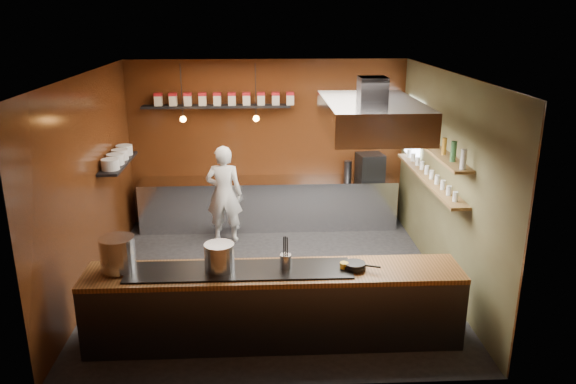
{
  "coord_description": "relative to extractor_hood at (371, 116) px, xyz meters",
  "views": [
    {
      "loc": [
        -0.13,
        -7.52,
        3.78
      ],
      "look_at": [
        0.26,
        0.4,
        1.23
      ],
      "focal_mm": 35.0,
      "sensor_mm": 36.0,
      "label": 1
    }
  ],
  "objects": [
    {
      "name": "wine_glasses",
      "position": [
        1.04,
        0.7,
        -0.97
      ],
      "size": [
        0.07,
        2.37,
        0.13
      ],
      "color": "silver",
      "rests_on": "bottle_shelf_lower"
    },
    {
      "name": "window_pane",
      "position": [
        1.15,
        2.1,
        -0.61
      ],
      "size": [
        0.0,
        1.0,
        1.0
      ],
      "primitive_type": "plane",
      "rotation": [
        1.57,
        0.0,
        -1.57
      ],
      "color": "white",
      "rests_on": "right_wall"
    },
    {
      "name": "prep_counter",
      "position": [
        -1.3,
        2.57,
        -2.06
      ],
      "size": [
        4.6,
        0.65,
        0.9
      ],
      "primitive_type": "cube",
      "color": "silver",
      "rests_on": "floor"
    },
    {
      "name": "pendant_right",
      "position": [
        -1.5,
        2.1,
        -0.35
      ],
      "size": [
        0.1,
        0.1,
        0.95
      ],
      "color": "black",
      "rests_on": "ceiling"
    },
    {
      "name": "extractor_hood",
      "position": [
        0.0,
        0.0,
        0.0
      ],
      "size": [
        1.2,
        2.0,
        0.72
      ],
      "color": "#38383D",
      "rests_on": "ceiling"
    },
    {
      "name": "stockpot_small",
      "position": [
        -1.92,
        -1.2,
        -1.4
      ],
      "size": [
        0.45,
        0.45,
        0.33
      ],
      "primitive_type": "cylinder",
      "rotation": [
        0.0,
        0.0,
        -0.37
      ],
      "color": "silver",
      "rests_on": "pass_counter"
    },
    {
      "name": "pass_counter",
      "position": [
        -1.3,
        -1.2,
        -2.04
      ],
      "size": [
        4.4,
        0.72,
        0.94
      ],
      "color": "#38383D",
      "rests_on": "floor"
    },
    {
      "name": "butter_jar",
      "position": [
        -0.48,
        -1.22,
        -1.54
      ],
      "size": [
        0.13,
        0.13,
        0.09
      ],
      "primitive_type": "cylinder",
      "rotation": [
        0.0,
        0.0,
        0.39
      ],
      "color": "gold",
      "rests_on": "pass_counter"
    },
    {
      "name": "chef",
      "position": [
        -2.06,
        1.96,
        -1.66
      ],
      "size": [
        0.65,
        0.45,
        1.68
      ],
      "primitive_type": "imported",
      "rotation": [
        0.0,
        0.0,
        3.05
      ],
      "color": "silver",
      "rests_on": "floor"
    },
    {
      "name": "plate_shelf",
      "position": [
        -3.64,
        1.4,
        -0.96
      ],
      "size": [
        0.3,
        1.4,
        0.04
      ],
      "primitive_type": "cube",
      "color": "black",
      "rests_on": "left_wall"
    },
    {
      "name": "frying_pan",
      "position": [
        -0.35,
        -1.23,
        -1.53
      ],
      "size": [
        0.42,
        0.26,
        0.07
      ],
      "color": "black",
      "rests_on": "pass_counter"
    },
    {
      "name": "floor",
      "position": [
        -1.3,
        0.4,
        -2.51
      ],
      "size": [
        5.0,
        5.0,
        0.0
      ],
      "primitive_type": "plane",
      "color": "black",
      "rests_on": "ground"
    },
    {
      "name": "pendant_left",
      "position": [
        -2.7,
        2.1,
        -0.35
      ],
      "size": [
        0.1,
        0.1,
        0.95
      ],
      "color": "black",
      "rests_on": "ceiling"
    },
    {
      "name": "left_wall",
      "position": [
        -3.8,
        0.4,
        -1.01
      ],
      "size": [
        0.0,
        5.0,
        5.0
      ],
      "primitive_type": "plane",
      "rotation": [
        1.57,
        0.0,
        1.57
      ],
      "color": "#361809",
      "rests_on": "ground"
    },
    {
      "name": "right_wall",
      "position": [
        1.2,
        0.4,
        -1.01
      ],
      "size": [
        0.0,
        5.0,
        5.0
      ],
      "primitive_type": "plane",
      "rotation": [
        1.57,
        0.0,
        -1.57
      ],
      "color": "#4B462A",
      "rests_on": "ground"
    },
    {
      "name": "utensil_crock",
      "position": [
        -1.16,
        -1.2,
        -1.48
      ],
      "size": [
        0.15,
        0.15,
        0.17
      ],
      "primitive_type": "cylinder",
      "rotation": [
        0.0,
        0.0,
        -0.08
      ],
      "color": "silver",
      "rests_on": "pass_counter"
    },
    {
      "name": "back_wall",
      "position": [
        -1.3,
        2.9,
        -1.01
      ],
      "size": [
        5.0,
        0.0,
        5.0
      ],
      "primitive_type": "plane",
      "rotation": [
        1.57,
        0.0,
        0.0
      ],
      "color": "#361809",
      "rests_on": "ground"
    },
    {
      "name": "stockpot_large",
      "position": [
        -3.09,
        -1.12,
        -1.37
      ],
      "size": [
        0.53,
        0.53,
        0.39
      ],
      "primitive_type": "cylinder",
      "rotation": [
        0.0,
        0.0,
        -0.41
      ],
      "color": "silver",
      "rests_on": "pass_counter"
    },
    {
      "name": "ceiling",
      "position": [
        -1.3,
        0.4,
        0.49
      ],
      "size": [
        5.0,
        5.0,
        0.0
      ],
      "primitive_type": "plane",
      "rotation": [
        3.14,
        0.0,
        0.0
      ],
      "color": "silver",
      "rests_on": "back_wall"
    },
    {
      "name": "espresso_machine",
      "position": [
        0.54,
        2.61,
        -1.38
      ],
      "size": [
        0.51,
        0.49,
        0.45
      ],
      "primitive_type": "cube",
      "rotation": [
        0.0,
        0.0,
        0.16
      ],
      "color": "black",
      "rests_on": "prep_counter"
    },
    {
      "name": "bottle_shelf_upper",
      "position": [
        1.04,
        0.7,
        -0.59
      ],
      "size": [
        0.26,
        2.8,
        0.04
      ],
      "primitive_type": "cube",
      "color": "brown",
      "rests_on": "right_wall"
    },
    {
      "name": "tin_shelf",
      "position": [
        -2.2,
        2.76,
        -0.31
      ],
      "size": [
        2.6,
        0.26,
        0.04
      ],
      "primitive_type": "cube",
      "color": "black",
      "rests_on": "back_wall"
    },
    {
      "name": "bottle_shelf_lower",
      "position": [
        1.04,
        0.7,
        -1.06
      ],
      "size": [
        0.26,
        2.8,
        0.04
      ],
      "primitive_type": "cube",
      "color": "brown",
      "rests_on": "right_wall"
    },
    {
      "name": "storage_tins",
      "position": [
        -2.05,
        2.76,
        -0.17
      ],
      "size": [
        2.43,
        0.13,
        0.22
      ],
      "color": "beige",
      "rests_on": "tin_shelf"
    },
    {
      "name": "bottles",
      "position": [
        1.04,
        0.7,
        -0.45
      ],
      "size": [
        0.06,
        2.66,
        0.24
      ],
      "color": "silver",
      "rests_on": "bottle_shelf_upper"
    },
    {
      "name": "plate_stacks",
      "position": [
        -3.64,
        1.4,
        -0.86
      ],
      "size": [
        0.26,
        1.16,
        0.16
      ],
      "color": "silver",
      "rests_on": "plate_shelf"
    }
  ]
}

